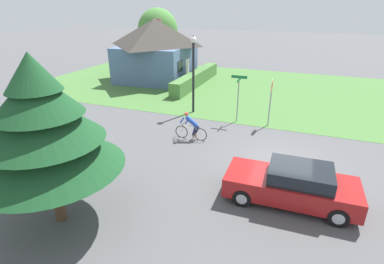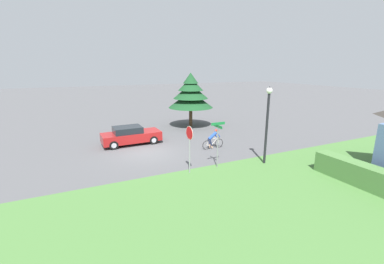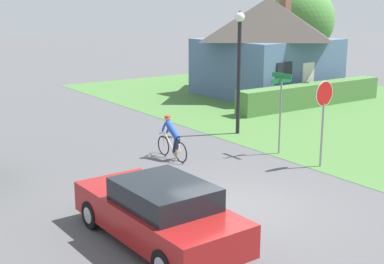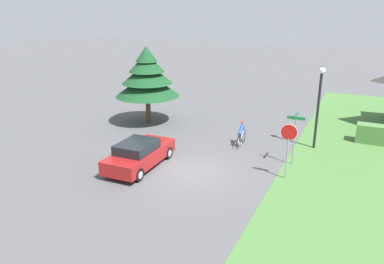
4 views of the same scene
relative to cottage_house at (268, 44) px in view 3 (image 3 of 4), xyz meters
The scene contains 9 objects.
ground_plane 17.92m from the cottage_house, 135.07° to the right, with size 140.00×140.00×0.00m, color #515154.
cottage_house is the anchor object (origin of this frame).
hedge_row 4.74m from the cottage_house, 100.45° to the right, with size 9.13×0.90×1.13m, color #4C7A3D.
sedan_left_lane 20.09m from the cottage_house, 139.13° to the right, with size 1.95×4.49×1.41m.
cyclist 14.02m from the cottage_house, 145.44° to the right, with size 0.44×1.73×1.44m.
stop_sign 13.91m from the cottage_house, 125.57° to the right, with size 0.78×0.07×2.72m.
street_lamp 9.85m from the cottage_house, 139.08° to the right, with size 0.36×0.36×4.75m.
street_name_sign 12.50m from the cottage_house, 130.59° to the right, with size 0.90×0.90×2.76m.
deciduous_tree_right 5.71m from the cottage_house, 25.23° to the left, with size 4.17×4.17×6.12m.
Camera 3 is at (-8.08, -9.69, 5.05)m, focal length 50.00 mm.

